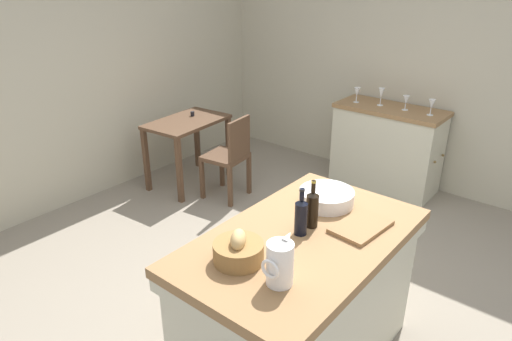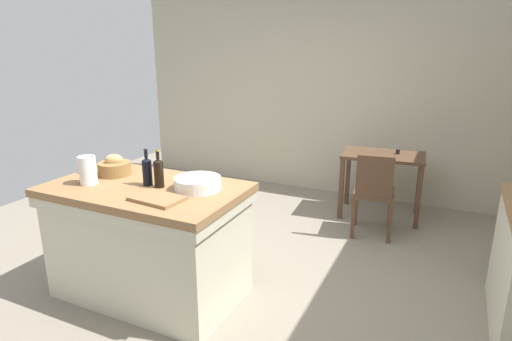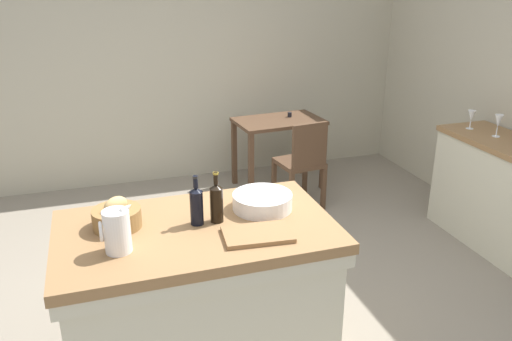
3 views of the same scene
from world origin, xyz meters
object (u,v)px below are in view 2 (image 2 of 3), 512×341
(wooden_chair, at_px, (374,192))
(wine_bottle_dark, at_px, (159,172))
(writing_desk, at_px, (383,164))
(bread_basket, at_px, (115,167))
(island_table, at_px, (149,237))
(cutting_board, at_px, (157,198))
(wine_bottle_amber, at_px, (147,171))
(pitcher, at_px, (87,170))
(wash_bowl, at_px, (198,183))

(wooden_chair, height_order, wine_bottle_dark, wine_bottle_dark)
(writing_desk, distance_m, bread_basket, 2.95)
(island_table, distance_m, writing_desk, 2.81)
(cutting_board, bearing_deg, island_table, 143.23)
(cutting_board, xyz_separation_m, wine_bottle_amber, (-0.27, 0.24, 0.10))
(pitcher, height_order, wash_bowl, pitcher)
(wooden_chair, relative_size, wine_bottle_dark, 3.11)
(island_table, bearing_deg, writing_desk, 60.60)
(wooden_chair, distance_m, wine_bottle_amber, 2.35)
(wooden_chair, bearing_deg, bread_basket, -136.40)
(wooden_chair, distance_m, bread_basket, 2.54)
(wash_bowl, xyz_separation_m, wine_bottle_amber, (-0.40, -0.08, 0.07))
(wash_bowl, bearing_deg, bread_basket, 178.54)
(cutting_board, relative_size, wine_bottle_amber, 1.26)
(wine_bottle_dark, bearing_deg, wooden_chair, 54.85)
(island_table, bearing_deg, wine_bottle_dark, 11.42)
(writing_desk, bearing_deg, island_table, -119.40)
(island_table, distance_m, wash_bowl, 0.63)
(island_table, relative_size, pitcher, 5.74)
(pitcher, distance_m, cutting_board, 0.71)
(wine_bottle_dark, bearing_deg, cutting_board, -55.92)
(island_table, relative_size, cutting_board, 4.22)
(wash_bowl, relative_size, wine_bottle_amber, 1.23)
(writing_desk, height_order, wash_bowl, wash_bowl)
(wine_bottle_dark, xyz_separation_m, wine_bottle_amber, (-0.11, 0.00, -0.00))
(wash_bowl, bearing_deg, wine_bottle_amber, -169.31)
(wooden_chair, relative_size, bread_basket, 3.47)
(wooden_chair, bearing_deg, pitcher, -132.45)
(island_table, xyz_separation_m, writing_desk, (1.38, 2.45, 0.13))
(writing_desk, relative_size, wine_bottle_amber, 3.36)
(writing_desk, bearing_deg, wash_bowl, -112.44)
(bread_basket, relative_size, wine_bottle_amber, 0.92)
(writing_desk, bearing_deg, wooden_chair, -87.96)
(cutting_board, height_order, wine_bottle_amber, wine_bottle_amber)
(wooden_chair, height_order, pitcher, pitcher)
(writing_desk, xyz_separation_m, wine_bottle_amber, (-1.37, -2.42, 0.40))
(wine_bottle_amber, bearing_deg, wooden_chair, 52.56)
(island_table, bearing_deg, cutting_board, -36.77)
(writing_desk, height_order, wine_bottle_amber, wine_bottle_amber)
(wash_bowl, height_order, bread_basket, bread_basket)
(wooden_chair, relative_size, pitcher, 3.46)
(island_table, relative_size, wine_bottle_dark, 5.15)
(wooden_chair, bearing_deg, cutting_board, -118.66)
(bread_basket, bearing_deg, wine_bottle_amber, -13.02)
(wooden_chair, height_order, bread_basket, bread_basket)
(island_table, bearing_deg, bread_basket, 163.05)
(wash_bowl, xyz_separation_m, cutting_board, (-0.13, -0.31, -0.03))
(island_table, height_order, wash_bowl, wash_bowl)
(bread_basket, distance_m, wine_bottle_amber, 0.43)
(wash_bowl, bearing_deg, cutting_board, -112.74)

